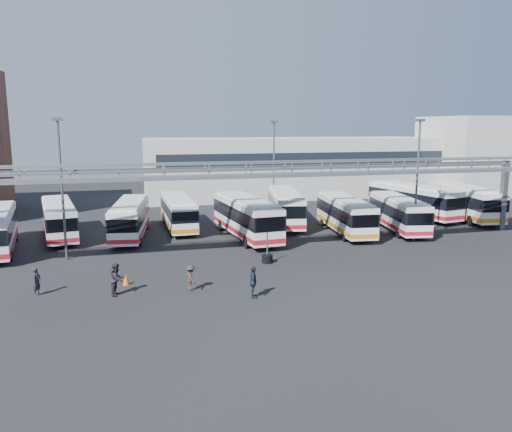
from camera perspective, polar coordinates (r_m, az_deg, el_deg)
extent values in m
plane|color=black|center=(33.31, 6.30, -6.60)|extent=(140.00, 140.00, 0.00)
cube|color=gray|center=(36.78, 3.70, 4.72)|extent=(50.00, 1.80, 0.22)
cube|color=gray|center=(35.90, 4.14, 6.11)|extent=(50.00, 0.10, 0.10)
cube|color=gray|center=(37.51, 3.30, 6.29)|extent=(50.00, 0.10, 0.10)
cube|color=#4C4F54|center=(40.56, 1.92, 5.53)|extent=(45.00, 0.50, 0.35)
cube|color=#9E9E99|center=(71.94, 4.49, 5.69)|extent=(42.00, 14.00, 8.00)
cube|color=#B2B2AD|center=(79.27, 24.19, 6.34)|extent=(14.00, 12.00, 11.00)
cylinder|color=#4C4F54|center=(38.28, -21.27, 2.61)|extent=(0.18, 0.18, 10.00)
cube|color=#4C4F54|center=(38.01, -21.77, 10.25)|extent=(0.70, 0.35, 0.22)
cylinder|color=#4C4F54|center=(43.88, 17.91, 3.69)|extent=(0.18, 0.18, 10.00)
cube|color=#4C4F54|center=(43.65, 18.28, 10.35)|extent=(0.70, 0.35, 0.22)
cylinder|color=#4C4F54|center=(54.22, 2.04, 5.32)|extent=(0.18, 0.18, 10.00)
cube|color=#4C4F54|center=(54.03, 2.08, 10.72)|extent=(0.70, 0.35, 0.22)
cylinder|color=black|center=(40.15, -26.32, -3.98)|extent=(0.43, 1.02, 0.99)
cylinder|color=black|center=(46.92, -25.80, -2.02)|extent=(0.43, 1.02, 0.99)
cube|color=silver|center=(46.65, -21.61, -0.24)|extent=(4.07, 10.66, 2.60)
cube|color=black|center=(46.60, -21.64, 0.13)|extent=(4.14, 10.73, 1.04)
cube|color=#AC1521|center=(46.82, -21.54, -1.35)|extent=(4.13, 10.71, 0.33)
cube|color=silver|center=(46.44, -21.72, 1.43)|extent=(3.66, 9.59, 0.15)
cylinder|color=black|center=(43.59, -22.67, -2.68)|extent=(0.44, 0.98, 0.95)
cylinder|color=black|center=(43.68, -19.89, -2.48)|extent=(0.44, 0.98, 0.95)
cylinder|color=black|center=(50.12, -22.93, -1.11)|extent=(0.44, 0.98, 0.95)
cylinder|color=black|center=(50.20, -20.51, -0.93)|extent=(0.44, 0.98, 0.95)
cube|color=silver|center=(44.78, -14.20, -0.23)|extent=(3.68, 10.68, 2.62)
cube|color=black|center=(44.73, -14.22, 0.16)|extent=(3.75, 10.75, 1.05)
cube|color=#AC1521|center=(44.96, -14.15, -1.39)|extent=(3.74, 10.74, 0.33)
cube|color=silver|center=(44.56, -14.28, 1.52)|extent=(3.31, 9.61, 0.15)
cylinder|color=black|center=(41.93, -16.10, -2.77)|extent=(0.40, 0.98, 0.95)
cylinder|color=black|center=(41.65, -13.19, -2.73)|extent=(0.40, 0.98, 0.95)
cylinder|color=black|center=(48.41, -14.94, -1.01)|extent=(0.40, 0.98, 0.95)
cylinder|color=black|center=(48.18, -12.42, -0.96)|extent=(0.40, 0.98, 0.95)
cube|color=silver|center=(47.76, -8.88, 0.51)|extent=(2.49, 10.09, 2.51)
cube|color=black|center=(47.71, -8.89, 0.86)|extent=(2.55, 10.15, 1.00)
cube|color=#C47512|center=(47.92, -8.85, -0.54)|extent=(2.54, 10.14, 0.32)
cube|color=silver|center=(47.56, -8.93, 2.09)|extent=(2.24, 9.08, 0.15)
cylinder|color=black|center=(44.73, -9.63, -1.74)|extent=(0.29, 0.92, 0.91)
cylinder|color=black|center=(44.99, -7.05, -1.60)|extent=(0.29, 0.92, 0.91)
cylinder|color=black|center=(51.01, -10.43, -0.30)|extent=(0.29, 0.92, 0.91)
cylinder|color=black|center=(51.24, -8.16, -0.19)|extent=(0.29, 0.92, 0.91)
cube|color=silver|center=(43.33, -1.15, -0.04)|extent=(3.65, 11.63, 2.86)
cube|color=black|center=(43.27, -1.15, 0.40)|extent=(3.71, 11.70, 1.14)
cube|color=#AC1521|center=(43.52, -1.14, -1.35)|extent=(3.70, 11.68, 0.36)
cube|color=silver|center=(43.09, -1.16, 1.94)|extent=(3.28, 10.47, 0.17)
cylinder|color=black|center=(39.84, -1.04, -2.97)|extent=(0.41, 1.06, 1.04)
cylinder|color=black|center=(40.65, 2.11, -2.71)|extent=(0.41, 1.06, 1.04)
cylinder|color=black|center=(46.67, -3.97, -1.04)|extent=(0.41, 1.06, 1.04)
cylinder|color=black|center=(47.37, -1.22, -0.86)|extent=(0.41, 1.06, 1.04)
cube|color=silver|center=(49.29, 3.38, 1.12)|extent=(4.68, 11.35, 2.77)
cube|color=black|center=(49.24, 3.38, 1.49)|extent=(4.76, 11.42, 1.11)
cube|color=#AC1521|center=(49.45, 3.36, -0.01)|extent=(4.74, 11.41, 0.35)
cube|color=silver|center=(49.08, 3.39, 2.80)|extent=(4.22, 10.21, 0.16)
cylinder|color=black|center=(45.94, 2.44, -1.23)|extent=(0.50, 1.05, 1.01)
cylinder|color=black|center=(46.22, 5.25, -1.20)|extent=(0.50, 1.05, 1.01)
cylinder|color=black|center=(52.88, 1.71, 0.28)|extent=(0.50, 1.05, 1.01)
cylinder|color=black|center=(53.11, 4.15, 0.31)|extent=(0.50, 1.05, 1.01)
cube|color=silver|center=(46.10, 10.13, 0.23)|extent=(3.61, 10.74, 2.63)
cube|color=black|center=(46.05, 10.14, 0.61)|extent=(3.67, 10.81, 1.05)
cube|color=#C47512|center=(46.27, 10.10, -0.91)|extent=(3.66, 10.80, 0.34)
cube|color=silver|center=(45.89, 10.19, 1.95)|extent=(3.24, 9.67, 0.15)
cylinder|color=black|center=(42.87, 10.10, -2.24)|extent=(0.40, 0.98, 0.96)
cylinder|color=black|center=(43.58, 12.80, -2.14)|extent=(0.40, 0.98, 0.96)
cylinder|color=black|center=(49.19, 7.68, -0.58)|extent=(0.40, 0.98, 0.96)
cylinder|color=black|center=(49.81, 10.07, -0.51)|extent=(0.40, 0.98, 0.96)
cube|color=silver|center=(48.29, 15.93, 0.40)|extent=(4.18, 10.58, 2.58)
cube|color=black|center=(48.24, 15.95, 0.76)|extent=(4.25, 10.65, 1.03)
cube|color=#AC1521|center=(48.44, 15.88, -0.66)|extent=(4.24, 10.64, 0.33)
cube|color=silver|center=(48.08, 16.01, 2.01)|extent=(3.77, 9.52, 0.15)
cylinder|color=black|center=(45.11, 16.02, -1.88)|extent=(0.45, 0.97, 0.94)
cylinder|color=black|center=(45.87, 18.49, -1.81)|extent=(0.45, 0.97, 0.94)
cylinder|color=black|center=(51.23, 13.50, -0.35)|extent=(0.45, 0.97, 0.94)
cylinder|color=black|center=(51.91, 15.72, -0.32)|extent=(0.45, 0.97, 0.94)
cube|color=silver|center=(55.66, 17.51, 1.78)|extent=(4.78, 11.78, 2.87)
cube|color=black|center=(55.61, 17.53, 2.12)|extent=(4.85, 11.85, 1.15)
cube|color=#AC1521|center=(55.81, 17.46, 0.74)|extent=(4.84, 11.84, 0.37)
cube|color=silver|center=(55.47, 17.59, 3.33)|extent=(4.30, 10.60, 0.17)
cylinder|color=black|center=(52.46, 19.22, -0.34)|extent=(0.51, 1.09, 1.04)
cylinder|color=black|center=(54.14, 21.00, -0.14)|extent=(0.51, 1.09, 1.04)
cylinder|color=black|center=(57.79, 14.09, 0.85)|extent=(0.51, 1.09, 1.04)
cylinder|color=black|center=(59.33, 15.85, 1.00)|extent=(0.51, 1.09, 1.04)
cube|color=silver|center=(56.55, 22.64, 1.60)|extent=(4.23, 11.80, 2.89)
cube|color=black|center=(56.50, 22.66, 1.94)|extent=(4.30, 11.87, 1.15)
cube|color=#C47512|center=(56.70, 22.56, 0.57)|extent=(4.29, 11.86, 0.37)
cube|color=silver|center=(56.36, 22.74, 3.13)|extent=(3.81, 10.62, 0.17)
cylinder|color=black|center=(53.01, 23.33, -0.50)|extent=(0.46, 1.08, 1.05)
cylinder|color=black|center=(54.23, 25.52, -0.44)|extent=(0.46, 1.08, 1.05)
cylinder|color=black|center=(59.42, 19.82, 0.80)|extent=(0.46, 1.08, 1.05)
cylinder|color=black|center=(60.52, 21.85, 0.83)|extent=(0.46, 1.08, 1.05)
imported|color=black|center=(31.48, -23.77, -6.85)|extent=(0.61, 0.72, 1.66)
imported|color=black|center=(29.96, -15.63, -6.97)|extent=(0.96, 1.09, 1.88)
imported|color=#2F221F|center=(29.92, -7.46, -7.02)|extent=(0.76, 1.09, 1.55)
imported|color=#19222E|center=(28.41, -0.32, -7.57)|extent=(0.65, 1.15, 1.84)
cone|color=#F04A0D|center=(31.85, -14.63, -7.04)|extent=(0.49, 0.49, 0.67)
cone|color=#F04A0D|center=(33.14, -15.76, -6.31)|extent=(0.64, 0.64, 0.79)
cylinder|color=black|center=(35.72, 1.29, -5.20)|extent=(0.78, 0.78, 0.19)
cylinder|color=black|center=(35.66, 1.29, -4.88)|extent=(0.78, 0.78, 0.19)
cylinder|color=black|center=(35.61, 1.29, -4.57)|extent=(0.78, 0.78, 0.19)
cylinder|color=#4C4F54|center=(35.46, 1.30, -3.64)|extent=(0.11, 0.11, 2.23)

